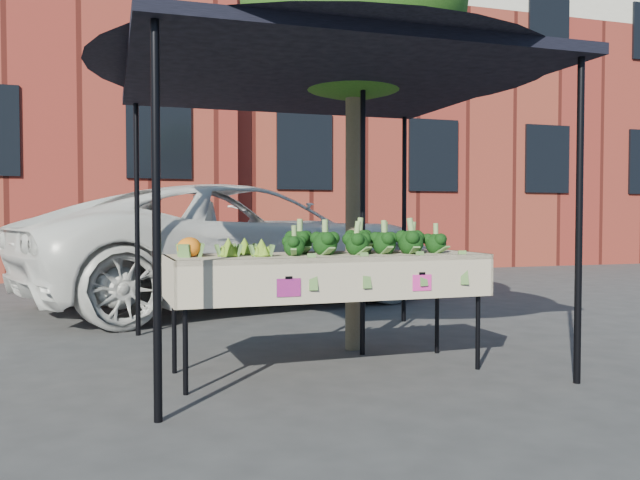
{
  "coord_description": "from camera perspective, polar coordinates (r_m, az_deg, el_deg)",
  "views": [
    {
      "loc": [
        -1.38,
        -4.78,
        1.19
      ],
      "look_at": [
        0.19,
        0.16,
        1.0
      ],
      "focal_mm": 36.9,
      "sensor_mm": 36.0,
      "label": 1
    }
  ],
  "objects": [
    {
      "name": "ground",
      "position": [
        5.11,
        -1.53,
        -11.36
      ],
      "size": [
        90.0,
        90.0,
        0.0
      ],
      "primitive_type": "plane",
      "color": "#2F2F32"
    },
    {
      "name": "table",
      "position": [
        5.05,
        0.69,
        -6.33
      ],
      "size": [
        2.42,
        0.86,
        0.9
      ],
      "color": "#C4B39C",
      "rests_on": "ground"
    },
    {
      "name": "canopy",
      "position": [
        5.58,
        0.07,
        3.95
      ],
      "size": [
        3.16,
        3.16,
        2.74
      ],
      "primitive_type": null,
      "color": "black",
      "rests_on": "ground"
    },
    {
      "name": "broccoli_heap",
      "position": [
        5.11,
        3.53,
        0.17
      ],
      "size": [
        1.35,
        0.55,
        0.24
      ],
      "primitive_type": "ellipsoid",
      "color": "black",
      "rests_on": "table"
    },
    {
      "name": "romanesco_cluster",
      "position": [
        4.82,
        -6.78,
        -0.28
      ],
      "size": [
        0.41,
        0.45,
        0.18
      ],
      "primitive_type": "ellipsoid",
      "color": "#7BA423",
      "rests_on": "table"
    },
    {
      "name": "cauliflower_pair",
      "position": [
        4.84,
        -11.26,
        -0.4
      ],
      "size": [
        0.21,
        0.41,
        0.16
      ],
      "primitive_type": "ellipsoid",
      "color": "orange",
      "rests_on": "table"
    },
    {
      "name": "vehicle",
      "position": [
        9.12,
        -7.06,
        12.78
      ],
      "size": [
        2.32,
        3.02,
        5.77
      ],
      "primitive_type": "imported",
      "rotation": [
        0.0,
        0.0,
        1.87
      ],
      "color": "white",
      "rests_on": "ground"
    },
    {
      "name": "street_tree",
      "position": [
        5.88,
        2.89,
        9.56
      ],
      "size": [
        1.98,
        1.98,
        3.91
      ],
      "primitive_type": null,
      "color": "#1E4C14",
      "rests_on": "ground"
    },
    {
      "name": "building_right",
      "position": [
        19.45,
        8.26,
        11.1
      ],
      "size": [
        12.0,
        8.0,
        8.5
      ],
      "primitive_type": "cube",
      "color": "maroon",
      "rests_on": "ground"
    }
  ]
}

